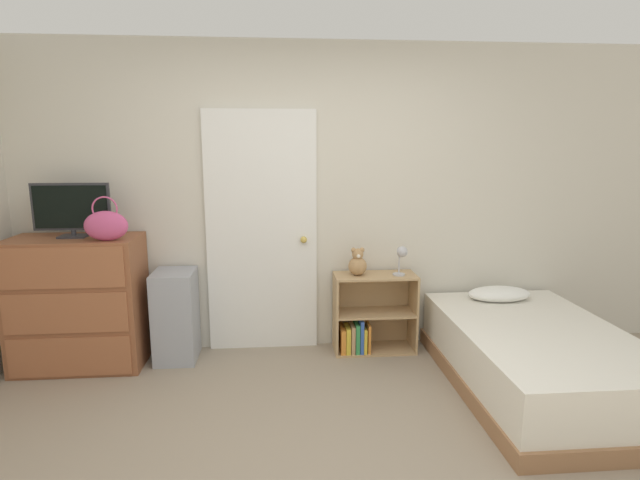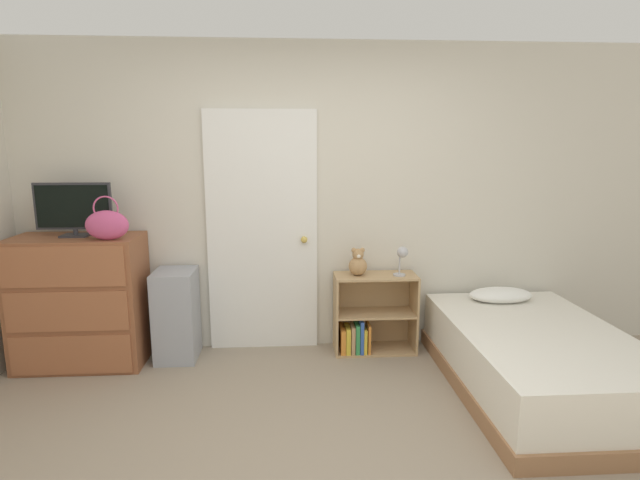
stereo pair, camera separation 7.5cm
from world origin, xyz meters
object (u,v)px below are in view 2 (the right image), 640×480
Objects in this scene: teddy_bear at (358,263)px; storage_bin at (177,315)px; desk_lamp at (402,256)px; bookshelf at (368,320)px; bed at (537,359)px; handbag at (107,225)px; dresser at (80,301)px; tv at (73,208)px.

storage_bin is at bearing -178.51° from teddy_bear.
storage_bin is at bearing 179.90° from desk_lamp.
bookshelf is 1.33m from bed.
handbag is 3.26m from bed.
dresser is 1.51× the size of bookshelf.
desk_lamp is at bearing 5.13° from handbag.
storage_bin is 3.16× the size of teddy_bear.
bed is at bearing -11.05° from dresser.
dresser is at bearing -178.73° from desk_lamp.
desk_lamp is (0.26, -0.05, 0.57)m from bookshelf.
tv is 2.33× the size of desk_lamp.
desk_lamp is at bearing -9.92° from bookshelf.
tv is 2.47× the size of teddy_bear.
handbag is 0.91m from storage_bin.
bookshelf is at bearing 1.97° from tv.
bookshelf is 0.63m from desk_lamp.
handbag is (0.30, -0.15, 0.63)m from dresser.
tv is 2.26m from teddy_bear.
teddy_bear is at bearing 173.32° from desk_lamp.
tv is at bearing 168.55° from bed.
bed is (3.39, -0.66, -0.29)m from dresser.
tv reaches higher than storage_bin.
tv is at bearing 83.12° from dresser.
tv is 0.36m from handbag.
bed is at bearing -11.45° from tv.
handbag is 2.20m from bookshelf.
tv is at bearing -178.03° from bookshelf.
bed is at bearing -35.15° from bookshelf.
storage_bin is at bearing 2.86° from tv.
teddy_bear is at bearing 7.33° from handbag.
tv is at bearing 150.58° from handbag.
bookshelf reaches higher than bed.
handbag is at bearing -174.87° from desk_lamp.
teddy_bear is at bearing 147.19° from bed.
bookshelf is at bearing 1.56° from storage_bin.
desk_lamp is 1.25m from bed.
bed is (3.09, -0.52, -0.92)m from handbag.
desk_lamp is (2.26, 0.20, -0.31)m from handbag.
tv is 2.60m from desk_lamp.
dresser reaches higher than storage_bin.
handbag is 1.41× the size of teddy_bear.
storage_bin is at bearing 164.84° from bed.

